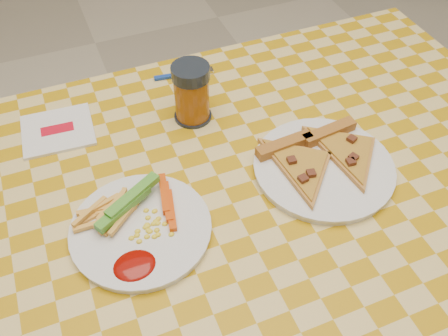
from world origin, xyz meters
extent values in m
cylinder|color=silver|center=(0.54, 0.34, 0.35)|extent=(0.06, 0.06, 0.71)
cube|color=#513B1B|center=(0.00, 0.00, 0.73)|extent=(1.20, 0.80, 0.04)
cylinder|color=silver|center=(-0.16, 0.00, 0.76)|extent=(0.25, 0.25, 0.01)
cylinder|color=silver|center=(0.18, 0.01, 0.76)|extent=(0.31, 0.31, 0.01)
cube|color=#1C6B11|center=(-0.17, 0.04, 0.79)|extent=(0.11, 0.09, 0.02)
cube|color=#D54409|center=(-0.10, 0.03, 0.78)|extent=(0.07, 0.09, 0.02)
ellipsoid|color=#7D0802|center=(-0.19, -0.07, 0.77)|extent=(0.07, 0.06, 0.01)
cube|color=#AE6227|center=(0.13, 0.07, 0.78)|extent=(0.11, 0.03, 0.02)
cube|color=#AE6227|center=(0.22, 0.07, 0.78)|extent=(0.11, 0.04, 0.02)
cylinder|color=black|center=(0.01, 0.23, 0.76)|extent=(0.07, 0.07, 0.01)
cylinder|color=#84430E|center=(0.01, 0.23, 0.80)|extent=(0.07, 0.07, 0.10)
cylinder|color=black|center=(0.01, 0.23, 0.86)|extent=(0.07, 0.07, 0.02)
cube|color=silver|center=(-0.24, 0.29, 0.76)|extent=(0.14, 0.13, 0.01)
cube|color=red|center=(-0.24, 0.29, 0.76)|extent=(0.06, 0.03, 0.00)
cube|color=navy|center=(0.02, 0.37, 0.76)|extent=(0.09, 0.02, 0.01)
cube|color=silver|center=(0.08, 0.37, 0.76)|extent=(0.04, 0.02, 0.00)
camera|label=1|loc=(-0.21, -0.49, 1.42)|focal=40.00mm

